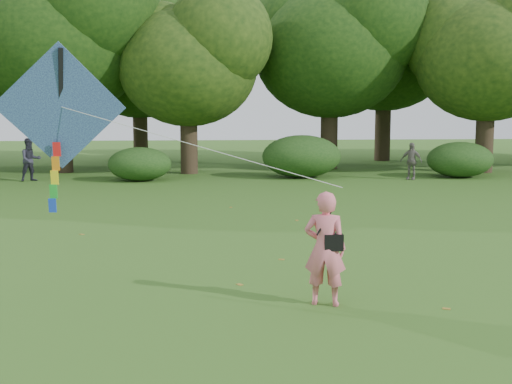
{
  "coord_description": "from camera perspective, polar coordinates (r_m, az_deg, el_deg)",
  "views": [
    {
      "loc": [
        -1.15,
        -10.1,
        3.12
      ],
      "look_at": [
        -0.23,
        2.0,
        1.5
      ],
      "focal_mm": 45.0,
      "sensor_mm": 36.0,
      "label": 1
    }
  ],
  "objects": [
    {
      "name": "tree_line",
      "position": [
        33.19,
        0.55,
        11.9
      ],
      "size": [
        54.7,
        15.3,
        9.48
      ],
      "color": "#3A2D1E",
      "rests_on": "ground"
    },
    {
      "name": "flying_kite",
      "position": [
        12.23,
        -16.95,
        7.04
      ],
      "size": [
        5.89,
        2.61,
        3.09
      ],
      "color": "#293AB2",
      "rests_on": "ground"
    },
    {
      "name": "crossbody_bag",
      "position": [
        10.13,
        6.85,
        -4.37
      ],
      "size": [
        0.43,
        0.2,
        0.71
      ],
      "color": "black",
      "rests_on": "ground"
    },
    {
      "name": "shrub_band",
      "position": [
        27.79,
        -3.46,
        2.93
      ],
      "size": [
        39.15,
        3.22,
        1.88
      ],
      "color": "#264919",
      "rests_on": "ground"
    },
    {
      "name": "ground",
      "position": [
        10.63,
        2.08,
        -9.47
      ],
      "size": [
        100.0,
        100.0,
        0.0
      ],
      "primitive_type": "plane",
      "color": "#265114",
      "rests_on": "ground"
    },
    {
      "name": "man_kite_flyer",
      "position": [
        10.16,
        6.16,
        -5.01
      ],
      "size": [
        0.76,
        0.61,
        1.82
      ],
      "primitive_type": "imported",
      "rotation": [
        0.0,
        0.0,
        2.85
      ],
      "color": "pink",
      "rests_on": "ground"
    },
    {
      "name": "fallen_leaves",
      "position": [
        13.76,
        -1.4,
        -5.48
      ],
      "size": [
        11.59,
        11.07,
        0.01
      ],
      "color": "olive",
      "rests_on": "ground"
    },
    {
      "name": "bystander_left",
      "position": [
        28.5,
        -19.41,
        2.72
      ],
      "size": [
        1.11,
        1.05,
        1.81
      ],
      "primitive_type": "imported",
      "rotation": [
        0.0,
        0.0,
        0.58
      ],
      "color": "#2C2B39",
      "rests_on": "ground"
    },
    {
      "name": "bystander_right",
      "position": [
        28.3,
        13.63,
        2.69
      ],
      "size": [
        0.99,
        0.85,
        1.59
      ],
      "primitive_type": "imported",
      "rotation": [
        0.0,
        0.0,
        -0.6
      ],
      "color": "slate",
      "rests_on": "ground"
    }
  ]
}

